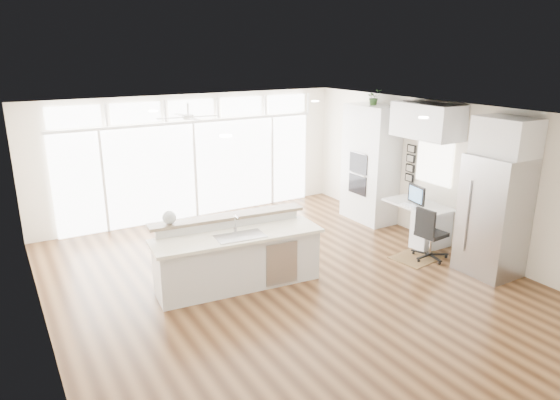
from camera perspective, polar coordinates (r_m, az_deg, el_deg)
floor at (r=8.13m, az=0.90°, el=-9.54°), size 7.00×8.00×0.02m
ceiling at (r=7.34m, az=1.00°, el=9.77°), size 7.00×8.00×0.02m
wall_back at (r=11.13m, az=-9.93°, el=4.91°), size 7.00×0.04×2.70m
wall_front at (r=4.95m, az=26.55°, el=-12.16°), size 7.00×0.04×2.70m
wall_left at (r=6.61m, az=-25.99°, el=-4.89°), size 0.04×8.00×2.70m
wall_right at (r=9.86m, az=18.59°, el=2.74°), size 0.04×8.00×2.70m
glass_wall at (r=11.14m, az=-9.74°, el=3.34°), size 5.80×0.06×2.08m
transom_row at (r=10.91m, az=-10.09°, el=10.15°), size 5.90×0.06×0.40m
desk_window at (r=9.98m, az=17.25°, el=4.20°), size 0.04×0.85×0.85m
ceiling_fan at (r=9.66m, az=-10.47°, el=9.89°), size 1.16×1.16×0.32m
recessed_lights at (r=7.51m, az=0.19°, el=9.78°), size 3.40×3.00×0.02m
oven_cabinet at (r=10.88m, az=10.28°, el=4.08°), size 0.64×1.20×2.50m
desk_nook at (r=10.05m, az=15.40°, el=-2.50°), size 0.72×1.30×0.76m
upper_cabinets at (r=9.63m, az=16.49°, el=8.68°), size 0.64×1.30×0.64m
refrigerator at (r=8.85m, az=23.23°, el=-1.67°), size 0.76×0.90×2.00m
fridge_cabinet at (r=8.61m, az=24.47°, el=6.63°), size 0.64×0.90×0.60m
framed_photos at (r=10.42m, az=14.68°, el=4.08°), size 0.06×0.22×0.80m
kitchen_island at (r=7.86m, az=-4.79°, el=-6.26°), size 2.74×1.25×1.06m
rug at (r=9.41m, az=15.44°, el=-6.28°), size 0.99×0.78×0.01m
office_chair at (r=9.25m, az=16.94°, el=-3.67°), size 0.54×0.50×0.95m
fishbowl at (r=7.75m, az=-12.55°, el=-1.94°), size 0.22×0.22×0.21m
monitor at (r=9.82m, az=15.34°, el=0.61°), size 0.16×0.49×0.40m
keyboard at (r=9.76m, az=14.55°, el=-0.60°), size 0.14×0.35×0.02m
potted_plant at (r=10.67m, az=10.67°, el=11.29°), size 0.31×0.34×0.25m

